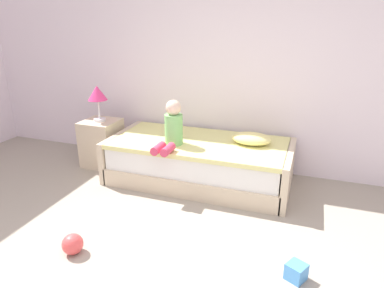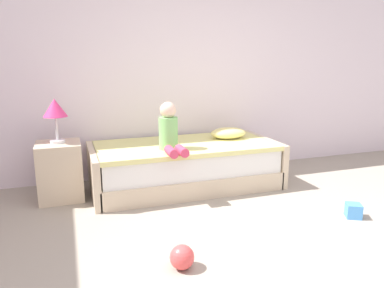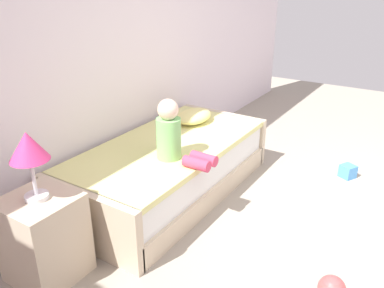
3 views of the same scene
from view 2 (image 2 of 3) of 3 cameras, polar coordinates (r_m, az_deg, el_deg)
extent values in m
plane|color=#9E9384|center=(2.76, 17.20, -18.98)|extent=(9.20, 9.20, 0.00)
cube|color=white|center=(4.68, -0.92, 13.28)|extent=(7.20, 0.10, 2.90)
cube|color=beige|center=(4.26, -1.10, -5.18)|extent=(2.00, 1.00, 0.20)
cube|color=white|center=(4.19, -1.11, -2.26)|extent=(1.94, 0.94, 0.25)
cube|color=#E5E08C|center=(4.16, -1.12, -0.27)|extent=(1.98, 0.98, 0.05)
cube|color=beige|center=(4.04, -15.07, -4.46)|extent=(0.07, 1.00, 0.50)
cube|color=beige|center=(4.62, 11.04, -2.03)|extent=(0.07, 1.00, 0.50)
cube|color=beige|center=(4.06, -19.81, -3.97)|extent=(0.44, 0.44, 0.60)
cylinder|color=silver|center=(3.98, -20.16, 0.38)|extent=(0.15, 0.15, 0.03)
cylinder|color=silver|center=(3.95, -20.31, 2.29)|extent=(0.02, 0.02, 0.24)
cone|color=#E5387A|center=(3.92, -20.56, 5.30)|extent=(0.24, 0.24, 0.18)
cylinder|color=#7FC672|center=(3.88, -3.70, 1.69)|extent=(0.20, 0.20, 0.34)
sphere|color=beige|center=(3.84, -3.75, 5.30)|extent=(0.17, 0.17, 0.17)
cylinder|color=#D83F60|center=(3.61, -3.25, -1.21)|extent=(0.09, 0.22, 0.09)
cylinder|color=#D83F60|center=(3.64, -1.59, -1.07)|extent=(0.09, 0.22, 0.09)
ellipsoid|color=#F2E58C|center=(4.44, 5.67, 1.72)|extent=(0.44, 0.30, 0.13)
sphere|color=#E54C4C|center=(2.68, -1.56, -17.18)|extent=(0.17, 0.17, 0.17)
cube|color=#4C99E5|center=(3.76, 23.81, -9.45)|extent=(0.18, 0.18, 0.13)
camera|label=1|loc=(2.45, 66.83, 14.90)|focal=32.35mm
camera|label=3|loc=(2.41, -57.76, 18.31)|focal=36.95mm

